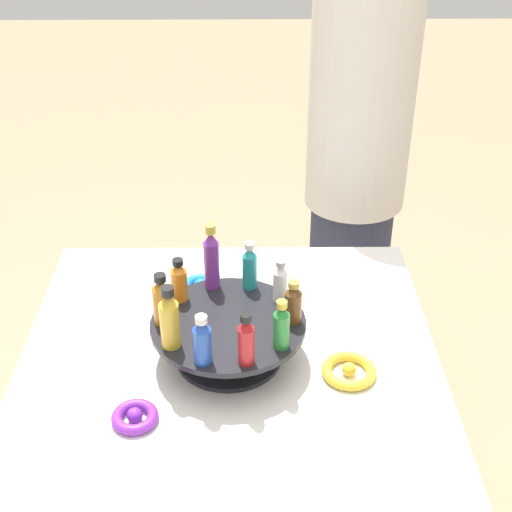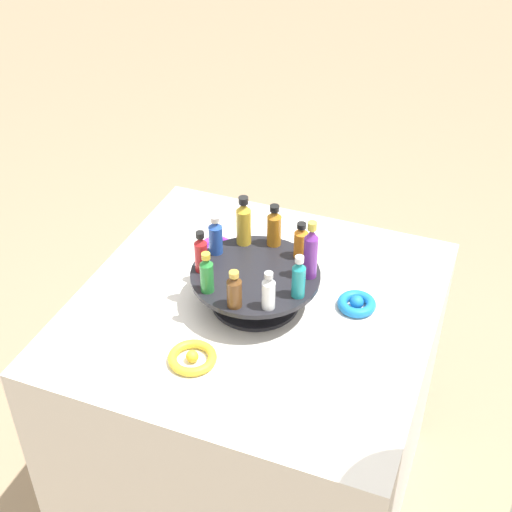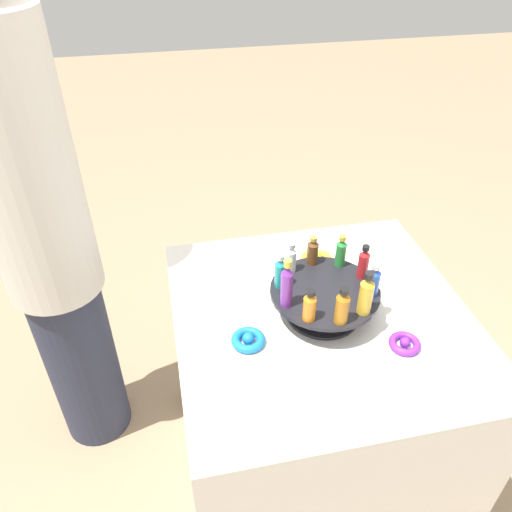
% 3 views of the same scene
% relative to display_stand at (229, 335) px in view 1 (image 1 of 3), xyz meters
% --- Properties ---
extents(party_table, '(0.86, 0.86, 0.79)m').
position_rel_display_stand_xyz_m(party_table, '(0.00, 0.00, -0.45)').
color(party_table, silver).
rests_on(party_table, ground_plane).
extents(display_stand, '(0.31, 0.31, 0.09)m').
position_rel_display_stand_xyz_m(display_stand, '(0.00, 0.00, 0.00)').
color(display_stand, black).
rests_on(display_stand, party_table).
extents(bottle_teal, '(0.03, 0.03, 0.11)m').
position_rel_display_stand_xyz_m(bottle_teal, '(-0.04, -0.12, 0.09)').
color(bottle_teal, teal).
rests_on(bottle_teal, display_stand).
extents(bottle_purple, '(0.03, 0.03, 0.15)m').
position_rel_display_stand_xyz_m(bottle_purple, '(0.04, -0.12, 0.10)').
color(bottle_purple, '#702D93').
rests_on(bottle_purple, display_stand).
extents(bottle_orange, '(0.03, 0.03, 0.10)m').
position_rel_display_stand_xyz_m(bottle_orange, '(0.10, -0.08, 0.08)').
color(bottle_orange, orange).
rests_on(bottle_orange, display_stand).
extents(bottle_amber, '(0.04, 0.04, 0.11)m').
position_rel_display_stand_xyz_m(bottle_amber, '(0.13, -0.00, 0.09)').
color(bottle_amber, '#AD6B19').
rests_on(bottle_amber, display_stand).
extents(bottle_gold, '(0.04, 0.04, 0.13)m').
position_rel_display_stand_xyz_m(bottle_gold, '(0.11, 0.07, 0.10)').
color(bottle_gold, gold).
rests_on(bottle_gold, display_stand).
extents(bottle_blue, '(0.03, 0.03, 0.10)m').
position_rel_display_stand_xyz_m(bottle_blue, '(0.04, 0.12, 0.08)').
color(bottle_blue, '#234CAD').
rests_on(bottle_blue, display_stand).
extents(bottle_red, '(0.03, 0.03, 0.11)m').
position_rel_display_stand_xyz_m(bottle_red, '(-0.04, 0.12, 0.09)').
color(bottle_red, '#B21E23').
rests_on(bottle_red, display_stand).
extents(bottle_green, '(0.03, 0.03, 0.10)m').
position_rel_display_stand_xyz_m(bottle_green, '(-0.10, 0.08, 0.08)').
color(bottle_green, '#288438').
rests_on(bottle_green, display_stand).
extents(bottle_brown, '(0.03, 0.03, 0.09)m').
position_rel_display_stand_xyz_m(bottle_brown, '(-0.13, 0.00, 0.08)').
color(bottle_brown, brown).
rests_on(bottle_brown, display_stand).
extents(bottle_clear, '(0.03, 0.03, 0.10)m').
position_rel_display_stand_xyz_m(bottle_clear, '(-0.11, -0.07, 0.08)').
color(bottle_clear, silver).
rests_on(bottle_clear, display_stand).
extents(ribbon_bow_blue, '(0.09, 0.09, 0.03)m').
position_rel_display_stand_xyz_m(ribbon_bow_blue, '(0.07, -0.24, -0.04)').
color(ribbon_bow_blue, blue).
rests_on(ribbon_bow_blue, party_table).
extents(ribbon_bow_purple, '(0.09, 0.09, 0.03)m').
position_rel_display_stand_xyz_m(ribbon_bow_purple, '(0.17, 0.18, -0.05)').
color(ribbon_bow_purple, purple).
rests_on(ribbon_bow_purple, party_table).
extents(ribbon_bow_gold, '(0.11, 0.11, 0.03)m').
position_rel_display_stand_xyz_m(ribbon_bow_gold, '(-0.24, 0.06, -0.05)').
color(ribbon_bow_gold, gold).
rests_on(ribbon_bow_gold, party_table).
extents(person_figure, '(0.30, 0.30, 1.75)m').
position_rel_display_stand_xyz_m(person_figure, '(-0.36, -0.79, 0.04)').
color(person_figure, '#282D42').
rests_on(person_figure, ground_plane).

